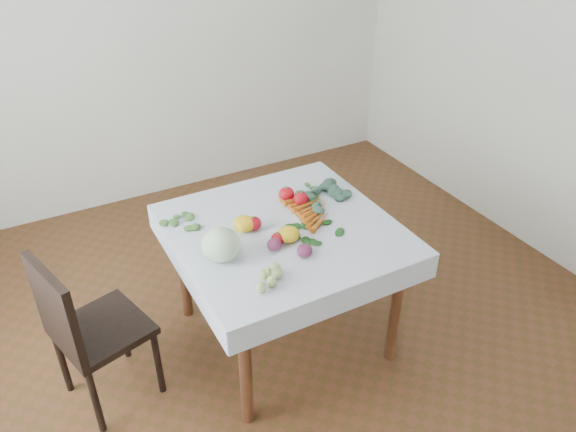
# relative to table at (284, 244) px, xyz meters

# --- Properties ---
(ground) EXTENTS (4.00, 4.00, 0.00)m
(ground) POSITION_rel_table_xyz_m (0.00, 0.00, -0.65)
(ground) COLOR brown
(back_wall) EXTENTS (4.00, 0.04, 2.70)m
(back_wall) POSITION_rel_table_xyz_m (0.00, 2.00, 0.70)
(back_wall) COLOR white
(back_wall) RESTS_ON ground
(table) EXTENTS (1.00, 1.00, 0.75)m
(table) POSITION_rel_table_xyz_m (0.00, 0.00, 0.00)
(table) COLOR brown
(table) RESTS_ON ground
(tablecloth) EXTENTS (1.12, 1.12, 0.01)m
(tablecloth) POSITION_rel_table_xyz_m (0.00, 0.00, 0.10)
(tablecloth) COLOR white
(tablecloth) RESTS_ON table
(chair) EXTENTS (0.50, 0.50, 0.90)m
(chair) POSITION_rel_table_xyz_m (-1.06, 0.03, -0.14)
(chair) COLOR black
(chair) RESTS_ON ground
(cabbage) EXTENTS (0.22, 0.22, 0.16)m
(cabbage) POSITION_rel_table_xyz_m (-0.39, -0.09, 0.18)
(cabbage) COLOR beige
(cabbage) RESTS_ON tablecloth
(tomato_a) EXTENTS (0.12, 0.12, 0.08)m
(tomato_a) POSITION_rel_table_xyz_m (0.15, 0.25, 0.14)
(tomato_a) COLOR #AF0B17
(tomato_a) RESTS_ON tablecloth
(tomato_b) EXTENTS (0.09, 0.09, 0.08)m
(tomato_b) POSITION_rel_table_xyz_m (0.19, 0.16, 0.14)
(tomato_b) COLOR #AF0B17
(tomato_b) RESTS_ON tablecloth
(tomato_c) EXTENTS (0.11, 0.11, 0.07)m
(tomato_c) POSITION_rel_table_xyz_m (-0.14, 0.06, 0.14)
(tomato_c) COLOR #AF0B17
(tomato_c) RESTS_ON tablecloth
(tomato_d) EXTENTS (0.07, 0.07, 0.06)m
(tomato_d) POSITION_rel_table_xyz_m (-0.09, -0.11, 0.13)
(tomato_d) COLOR #AF0B17
(tomato_d) RESTS_ON tablecloth
(heirloom_back) EXTENTS (0.15, 0.15, 0.08)m
(heirloom_back) POSITION_rel_table_xyz_m (-0.19, 0.08, 0.14)
(heirloom_back) COLOR yellow
(heirloom_back) RESTS_ON tablecloth
(heirloom_front) EXTENTS (0.12, 0.12, 0.08)m
(heirloom_front) POSITION_rel_table_xyz_m (-0.03, -0.11, 0.14)
(heirloom_front) COLOR yellow
(heirloom_front) RESTS_ON tablecloth
(onion_a) EXTENTS (0.09, 0.09, 0.06)m
(onion_a) POSITION_rel_table_xyz_m (-0.13, -0.15, 0.13)
(onion_a) COLOR #57183E
(onion_a) RESTS_ON tablecloth
(onion_b) EXTENTS (0.10, 0.10, 0.07)m
(onion_b) POSITION_rel_table_xyz_m (-0.03, -0.26, 0.14)
(onion_b) COLOR #57183E
(onion_b) RESTS_ON tablecloth
(tomatillo_cluster) EXTENTS (0.14, 0.13, 0.05)m
(tomatillo_cluster) POSITION_rel_table_xyz_m (-0.27, -0.36, 0.13)
(tomatillo_cluster) COLOR #A2BE6D
(tomatillo_cluster) RESTS_ON tablecloth
(carrot_bunch) EXTENTS (0.22, 0.38, 0.03)m
(carrot_bunch) POSITION_rel_table_xyz_m (0.21, 0.09, 0.12)
(carrot_bunch) COLOR orange
(carrot_bunch) RESTS_ON tablecloth
(kale_bunch) EXTENTS (0.30, 0.28, 0.04)m
(kale_bunch) POSITION_rel_table_xyz_m (0.36, 0.15, 0.12)
(kale_bunch) COLOR #3C624E
(kale_bunch) RESTS_ON tablecloth
(basil_bunch) EXTENTS (0.25, 0.22, 0.01)m
(basil_bunch) POSITION_rel_table_xyz_m (0.11, -0.11, 0.11)
(basil_bunch) COLOR #1A561B
(basil_bunch) RESTS_ON tablecloth
(dill_bunch) EXTENTS (0.21, 0.19, 0.02)m
(dill_bunch) POSITION_rel_table_xyz_m (-0.48, 0.27, 0.11)
(dill_bunch) COLOR #4B843C
(dill_bunch) RESTS_ON tablecloth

